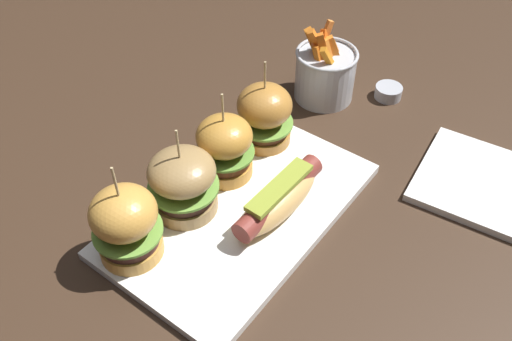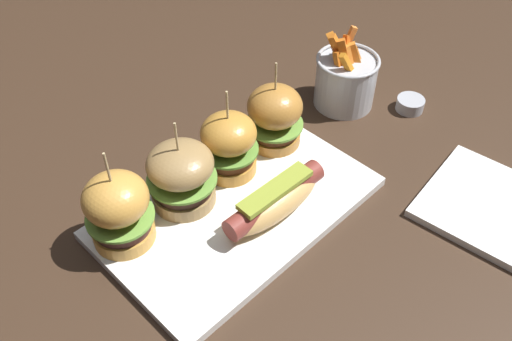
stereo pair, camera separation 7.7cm
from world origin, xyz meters
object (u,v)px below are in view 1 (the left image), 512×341
slider_center_left (183,182)px  side_plate (480,182)px  slider_far_left (126,224)px  hot_dog (279,198)px  sauce_ramekin (388,92)px  slider_center_right (225,147)px  slider_far_right (264,114)px  fries_bucket (325,73)px  platter_main (240,209)px

slider_center_left → side_plate: slider_center_left is taller
slider_far_left → hot_dog: bearing=-33.0°
sauce_ramekin → slider_far_left: bearing=168.5°
slider_center_left → slider_center_right: bearing=-0.6°
slider_far_right → fries_bucket: 0.17m
slider_far_left → sauce_ramekin: size_ratio=3.22×
side_plate → fries_bucket: bearing=81.1°
platter_main → slider_center_left: bearing=127.6°
platter_main → hot_dog: 0.06m
slider_far_right → sauce_ramekin: size_ratio=3.07×
slider_far_left → slider_center_left: 0.10m
hot_dog → slider_center_right: size_ratio=1.16×
hot_dog → slider_center_left: 0.13m
platter_main → slider_far_right: bearing=22.8°
slider_far_right → side_plate: bearing=-68.5°
platter_main → slider_center_left: (-0.05, 0.06, 0.06)m
slider_center_right → sauce_ramekin: 0.35m
slider_center_right → side_plate: bearing=-55.3°
slider_center_left → side_plate: (0.30, -0.31, -0.06)m
slider_far_left → slider_far_right: 0.28m
slider_center_right → slider_far_right: 0.09m
slider_far_left → side_plate: (0.40, -0.31, -0.06)m
slider_center_left → slider_center_right: size_ratio=0.98×
hot_dog → fries_bucket: 0.30m
platter_main → slider_center_right: bearing=54.5°
fries_bucket → slider_center_right: bearing=178.6°
slider_center_left → platter_main: bearing=-52.4°
slider_center_left → fries_bucket: slider_center_left is taller
fries_bucket → slider_far_left: bearing=178.6°
slider_far_left → side_plate: bearing=-38.1°
hot_dog → slider_center_left: size_ratio=1.19×
slider_far_left → slider_far_right: (0.28, -0.01, -0.00)m
platter_main → slider_far_left: size_ratio=2.52×
hot_dog → side_plate: (0.23, -0.20, -0.03)m
slider_far_left → side_plate: 0.51m
platter_main → sauce_ramekin: sauce_ramekin is taller
slider_far_left → slider_center_right: (0.19, -0.00, -0.00)m
hot_dog → fries_bucket: (0.28, 0.10, 0.01)m
slider_far_left → slider_center_left: size_ratio=1.08×
platter_main → side_plate: 0.36m
side_plate → platter_main: bearing=135.6°
platter_main → slider_far_left: bearing=156.4°
slider_center_right → side_plate: size_ratio=0.82×
platter_main → fries_bucket: (0.30, 0.05, 0.04)m
slider_center_left → side_plate: bearing=-45.8°
slider_far_right → sauce_ramekin: 0.26m
hot_dog → slider_center_right: slider_center_right is taller
platter_main → sauce_ramekin: bearing=-6.4°
slider_far_right → side_plate: slider_far_right is taller
slider_far_left → side_plate: size_ratio=0.86×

